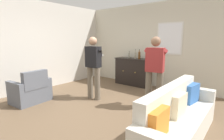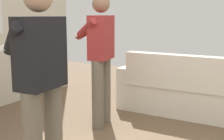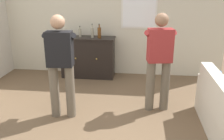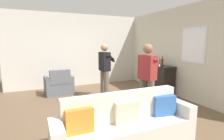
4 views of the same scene
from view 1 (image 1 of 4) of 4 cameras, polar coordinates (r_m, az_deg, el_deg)
The scene contains 11 objects.
ground at distance 4.30m, azimuth -3.78°, elevation -12.14°, with size 10.40×10.40×0.00m, color brown.
wall_back_with_window at distance 6.19m, azimuth 13.16°, elevation 7.85°, with size 5.20×0.15×2.80m.
wall_side_left at distance 6.10m, azimuth -22.86°, elevation 7.24°, with size 0.12×5.20×2.80m, color silver.
couch at distance 3.08m, azimuth 21.01°, elevation -15.10°, with size 0.57×2.36×0.90m.
armchair at distance 5.00m, azimuth -24.89°, elevation -6.34°, with size 0.71×0.93×0.85m.
sideboard_cabinet at distance 6.25m, azimuth 6.73°, elevation -0.50°, with size 1.26×0.49×0.95m.
bottle_wine_green at distance 5.98m, azimuth 8.90°, elevation 4.77°, with size 0.08×0.08×0.32m.
bottle_liquor_amber at distance 6.30m, azimuth 5.62°, elevation 4.86°, with size 0.06×0.06×0.25m.
bottle_spirits_clear at distance 6.08m, azimuth 7.66°, elevation 4.79°, with size 0.06×0.06×0.32m.
person_standing_left at distance 4.69m, azimuth -6.02°, elevation 1.64°, with size 0.56×0.49×1.68m.
person_standing_right at distance 4.15m, azimuth 13.80°, elevation 0.27°, with size 0.55×0.51×1.68m.
Camera 1 is at (2.69, -2.92, 1.63)m, focal length 28.00 mm.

